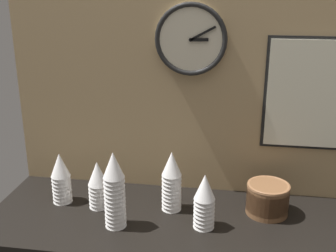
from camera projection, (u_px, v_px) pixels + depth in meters
ground_plane at (196, 223)px, 160.76cm from camera, size 160.00×56.00×4.00cm
wall_tiled_back at (205, 69)px, 167.72cm from camera, size 160.00×3.00×105.00cm
cup_stack_center at (172, 181)px, 163.17cm from camera, size 7.82×7.82×24.39cm
cup_stack_center_left at (114, 190)px, 150.93cm from camera, size 7.82×7.82×29.28cm
cup_stack_far_left at (61, 178)px, 169.36cm from camera, size 7.82×7.82×21.12cm
cup_stack_center_right at (204, 201)px, 151.48cm from camera, size 7.82×7.82×21.12cm
cup_stack_left at (98, 185)px, 165.61cm from camera, size 7.82×7.82×19.49cm
bowl_stack_right at (268, 198)px, 162.11cm from camera, size 16.38×16.38×12.31cm
wall_clock at (191, 39)px, 161.83cm from camera, size 28.21×2.70×28.21cm
menu_board at (328, 95)px, 161.46cm from camera, size 48.69×1.32×44.65cm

